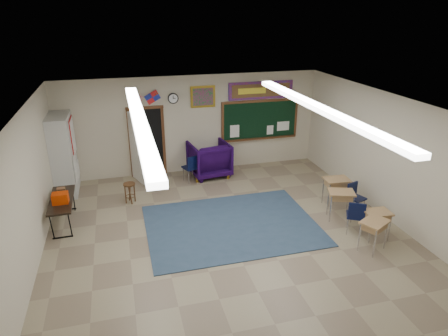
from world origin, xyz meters
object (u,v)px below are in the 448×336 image
object	(u,v)px
wingback_armchair	(209,159)
student_desk_front_right	(336,191)
folding_table	(63,210)
wooden_stool	(130,193)
student_desk_front_left	(340,204)

from	to	relation	value
wingback_armchair	student_desk_front_right	distance (m)	3.94
folding_table	wooden_stool	xyz separation A→B (m)	(1.59, 0.73, -0.07)
wingback_armchair	student_desk_front_right	bearing A→B (deg)	126.08
wingback_armchair	student_desk_front_right	size ratio (longest dim) A/B	1.54
wooden_stool	student_desk_front_right	bearing A→B (deg)	-16.88
student_desk_front_left	wooden_stool	world-z (taller)	student_desk_front_left
wingback_armchair	wooden_stool	size ratio (longest dim) A/B	2.13
wooden_stool	folding_table	bearing A→B (deg)	-155.41
student_desk_front_right	folding_table	size ratio (longest dim) A/B	0.48
folding_table	student_desk_front_left	bearing A→B (deg)	-14.14
folding_table	wingback_armchair	bearing A→B (deg)	25.47
student_desk_front_left	folding_table	bearing A→B (deg)	-174.05
wingback_armchair	student_desk_front_left	xyz separation A→B (m)	(2.44, -3.53, -0.12)
wingback_armchair	wooden_stool	world-z (taller)	wingback_armchair
student_desk_front_left	folding_table	world-z (taller)	folding_table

